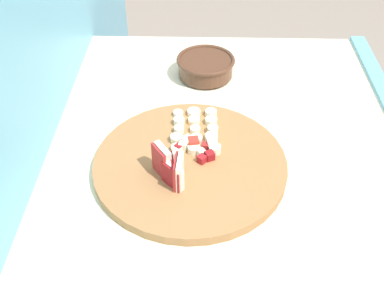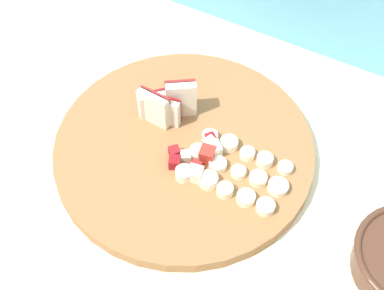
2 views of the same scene
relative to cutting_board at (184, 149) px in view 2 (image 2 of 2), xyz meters
The scene contains 5 objects.
tile_backsplash 0.39m from the cutting_board, 95.91° to the left, with size 2.40×0.04×1.37m, color #5BA3C1.
cutting_board is the anchor object (origin of this frame).
apple_wedge_fan 0.07m from the cutting_board, 146.67° to the left, with size 0.08×0.07×0.07m.
apple_dice_pile 0.04m from the cutting_board, 22.13° to the right, with size 0.08×0.09×0.02m.
banana_slice_rows 0.09m from the cutting_board, ahead, with size 0.16×0.11×0.02m.
Camera 2 is at (0.29, -0.34, 1.57)m, focal length 51.36 mm.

